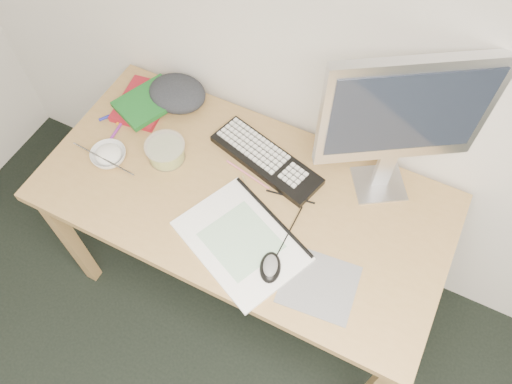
# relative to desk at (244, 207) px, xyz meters

# --- Properties ---
(desk) EXTENTS (1.40, 0.70, 0.75)m
(desk) POSITION_rel_desk_xyz_m (0.00, 0.00, 0.00)
(desk) COLOR #AE874F
(desk) RESTS_ON ground
(mousepad) EXTENTS (0.24, 0.23, 0.00)m
(mousepad) POSITION_rel_desk_xyz_m (0.36, -0.18, 0.08)
(mousepad) COLOR slate
(mousepad) RESTS_ON desk
(sketchpad) EXTENTS (0.48, 0.42, 0.01)m
(sketchpad) POSITION_rel_desk_xyz_m (0.08, -0.16, 0.09)
(sketchpad) COLOR white
(sketchpad) RESTS_ON desk
(keyboard) EXTENTS (0.44, 0.25, 0.03)m
(keyboard) POSITION_rel_desk_xyz_m (0.01, 0.16, 0.09)
(keyboard) COLOR black
(keyboard) RESTS_ON desk
(monitor) EXTENTS (0.43, 0.29, 0.57)m
(monitor) POSITION_rel_desk_xyz_m (0.40, 0.25, 0.44)
(monitor) COLOR silver
(monitor) RESTS_ON desk
(mouse) EXTENTS (0.10, 0.12, 0.04)m
(mouse) POSITION_rel_desk_xyz_m (0.20, -0.21, 0.11)
(mouse) COLOR black
(mouse) RESTS_ON sketchpad
(rice_bowl) EXTENTS (0.14, 0.14, 0.04)m
(rice_bowl) POSITION_rel_desk_xyz_m (-0.49, -0.08, 0.10)
(rice_bowl) COLOR silver
(rice_bowl) RESTS_ON desk
(chopsticks) EXTENTS (0.26, 0.04, 0.02)m
(chopsticks) POSITION_rel_desk_xyz_m (-0.49, -0.11, 0.12)
(chopsticks) COLOR #BEBDC0
(chopsticks) RESTS_ON rice_bowl
(fruit_tub) EXTENTS (0.17, 0.17, 0.07)m
(fruit_tub) POSITION_rel_desk_xyz_m (-0.32, 0.02, 0.12)
(fruit_tub) COLOR #CBD049
(fruit_tub) RESTS_ON desk
(book_red) EXTENTS (0.21, 0.26, 0.02)m
(book_red) POSITION_rel_desk_xyz_m (-0.53, 0.19, 0.09)
(book_red) COLOR maroon
(book_red) RESTS_ON desk
(book_green) EXTENTS (0.24, 0.28, 0.02)m
(book_green) POSITION_rel_desk_xyz_m (-0.50, 0.19, 0.12)
(book_green) COLOR #186322
(book_green) RESTS_ON book_red
(cloth_lump) EXTENTS (0.23, 0.21, 0.08)m
(cloth_lump) POSITION_rel_desk_xyz_m (-0.42, 0.27, 0.12)
(cloth_lump) COLOR #23262A
(cloth_lump) RESTS_ON desk
(pencil_pink) EXTENTS (0.19, 0.05, 0.01)m
(pencil_pink) POSITION_rel_desk_xyz_m (-0.02, 0.08, 0.09)
(pencil_pink) COLOR #DA6D81
(pencil_pink) RESTS_ON desk
(pencil_tan) EXTENTS (0.15, 0.15, 0.01)m
(pencil_tan) POSITION_rel_desk_xyz_m (0.03, -0.00, 0.09)
(pencil_tan) COLOR tan
(pencil_tan) RESTS_ON desk
(pencil_black) EXTENTS (0.17, 0.03, 0.01)m
(pencil_black) POSITION_rel_desk_xyz_m (0.15, 0.06, 0.09)
(pencil_black) COLOR black
(pencil_black) RESTS_ON desk
(marker_blue) EXTENTS (0.08, 0.11, 0.01)m
(marker_blue) POSITION_rel_desk_xyz_m (-0.60, 0.10, 0.09)
(marker_blue) COLOR #1C2197
(marker_blue) RESTS_ON desk
(marker_orange) EXTENTS (0.04, 0.12, 0.01)m
(marker_orange) POSITION_rel_desk_xyz_m (-0.57, 0.12, 0.09)
(marker_orange) COLOR orange
(marker_orange) RESTS_ON desk
(marker_purple) EXTENTS (0.02, 0.12, 0.01)m
(marker_purple) POSITION_rel_desk_xyz_m (-0.55, 0.05, 0.09)
(marker_purple) COLOR #842892
(marker_purple) RESTS_ON desk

